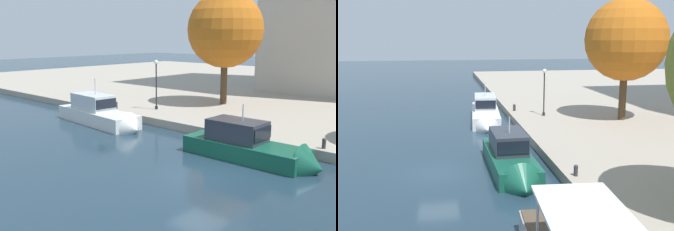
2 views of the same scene
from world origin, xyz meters
The scene contains 7 objects.
ground_plane centered at (0.00, 0.00, 0.00)m, with size 220.00×220.00×0.00m, color #1E3342.
motor_yacht_0 centered at (-14.01, 4.53, 0.66)m, with size 9.97×3.26×4.66m.
motor_yacht_1 centered at (0.48, 4.50, 0.67)m, with size 8.56×2.63×4.17m.
mooring_bollard_1 centered at (3.48, 7.56, 1.01)m, with size 0.25×0.25×0.65m.
mooring_bollard_2 centered at (-15.80, 7.70, 1.03)m, with size 0.29×0.29×0.68m.
lamp_post centered at (-12.87, 10.02, 3.39)m, with size 0.39×0.39×4.49m.
tree_0 centered at (-9.84, 16.72, 7.77)m, with size 7.28×7.28×10.83m.
Camera 1 is at (11.97, -15.52, 7.30)m, focal length 42.21 mm.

